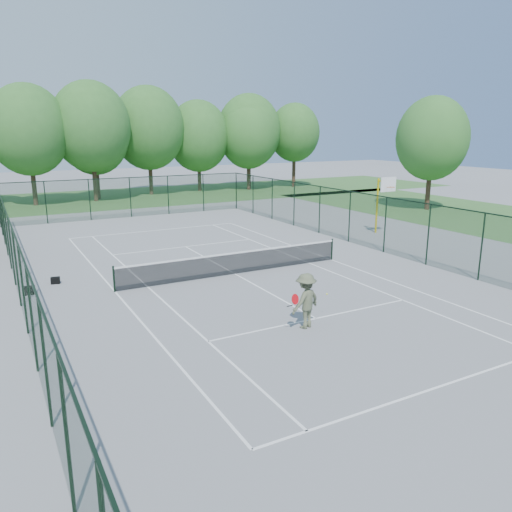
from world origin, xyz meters
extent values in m
plane|color=gray|center=(0.00, 0.00, 0.00)|extent=(140.00, 140.00, 0.00)
cube|color=#427335|center=(0.00, 30.00, 0.01)|extent=(80.00, 16.00, 0.01)
cube|color=#427335|center=(24.00, 4.00, 0.01)|extent=(14.00, 40.00, 0.01)
cube|color=white|center=(0.00, 11.88, 0.00)|extent=(10.97, 0.08, 0.01)
cube|color=white|center=(0.00, -11.88, 0.00)|extent=(10.97, 0.08, 0.01)
cube|color=white|center=(0.00, 6.40, 0.00)|extent=(8.23, 0.08, 0.01)
cube|color=white|center=(0.00, -6.40, 0.00)|extent=(8.23, 0.08, 0.01)
cube|color=white|center=(5.49, 0.00, 0.00)|extent=(0.08, 23.77, 0.01)
cube|color=white|center=(-5.49, 0.00, 0.00)|extent=(0.08, 23.77, 0.01)
cube|color=white|center=(4.12, 0.00, 0.00)|extent=(0.08, 23.77, 0.01)
cube|color=white|center=(-4.12, 0.00, 0.00)|extent=(0.08, 23.77, 0.01)
cube|color=white|center=(0.00, 0.00, 0.00)|extent=(0.08, 12.80, 0.01)
cylinder|color=black|center=(-5.50, 0.00, 0.55)|extent=(0.08, 0.08, 1.10)
cylinder|color=black|center=(5.50, 0.00, 0.55)|extent=(0.08, 0.08, 1.10)
cube|color=black|center=(0.00, 0.00, 0.50)|extent=(11.00, 0.02, 0.96)
cube|color=white|center=(0.00, 0.00, 1.00)|extent=(11.00, 0.05, 0.07)
cube|color=#18361F|center=(0.00, 18.00, 1.50)|extent=(18.00, 0.02, 3.00)
cube|color=#18361F|center=(9.00, 0.00, 1.50)|extent=(0.02, 36.00, 3.00)
cube|color=#18361F|center=(-9.00, 0.00, 1.50)|extent=(0.02, 36.00, 3.00)
cube|color=black|center=(0.00, 18.00, 3.00)|extent=(18.00, 0.05, 0.05)
cube|color=black|center=(9.00, 0.00, 3.00)|extent=(0.05, 36.00, 0.05)
cube|color=black|center=(-9.00, 0.00, 3.00)|extent=(0.05, 36.00, 0.05)
cylinder|color=#442D21|center=(0.00, 30.00, 2.10)|extent=(0.40, 0.40, 4.20)
ellipsoid|color=#3C7A31|center=(0.00, 30.00, 6.00)|extent=(6.40, 6.40, 7.40)
cylinder|color=#442D21|center=(16.50, 30.00, 2.10)|extent=(0.40, 0.40, 4.20)
ellipsoid|color=#3C7A31|center=(16.50, 30.00, 6.00)|extent=(6.40, 6.40, 7.40)
cylinder|color=gold|center=(12.28, 4.32, 1.75)|extent=(0.12, 0.12, 3.50)
cube|color=gold|center=(12.28, 3.87, 3.35)|extent=(0.08, 0.90, 0.08)
cube|color=white|center=(12.28, 3.42, 3.20)|extent=(1.20, 0.05, 0.90)
torus|color=#C14D00|center=(12.28, 3.19, 3.05)|extent=(0.48, 0.48, 0.02)
cylinder|color=#442D21|center=(22.84, 9.87, 2.04)|extent=(0.39, 0.39, 4.07)
ellipsoid|color=#3C7A31|center=(22.84, 9.87, 5.82)|extent=(5.82, 5.82, 6.79)
cube|color=black|center=(-8.57, 1.34, 0.17)|extent=(0.43, 0.27, 0.34)
cube|color=black|center=(-7.47, 2.38, 0.14)|extent=(0.41, 0.30, 0.29)
imported|color=#595F44|center=(-0.78, -6.88, 0.94)|extent=(1.36, 1.03, 1.87)
sphere|color=#DCE345|center=(0.39, -6.48, 0.87)|extent=(0.07, 0.07, 0.07)
camera|label=1|loc=(-9.72, -19.84, 6.39)|focal=35.00mm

